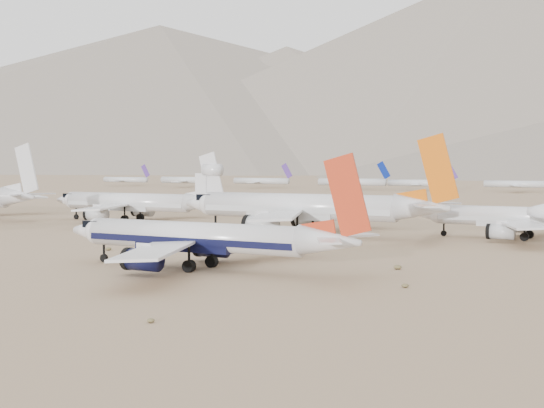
# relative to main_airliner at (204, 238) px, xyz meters

# --- Properties ---
(ground) EXTENTS (7000.00, 7000.00, 0.00)m
(ground) POSITION_rel_main_airliner_xyz_m (3.79, -2.72, -4.26)
(ground) COLOR #7F654A
(ground) RESTS_ON ground
(main_airliner) EXTENTS (43.92, 42.90, 15.50)m
(main_airliner) POSITION_rel_main_airliner_xyz_m (0.00, 0.00, 0.00)
(main_airliner) COLOR silver
(main_airliner) RESTS_ON ground
(row2_gold_tail) EXTENTS (41.46, 40.54, 14.76)m
(row2_gold_tail) POSITION_rel_main_airliner_xyz_m (31.02, 62.70, -0.13)
(row2_gold_tail) COLOR silver
(row2_gold_tail) RESTS_ON ground
(row2_orange_tail) EXTENTS (55.38, 54.17, 19.75)m
(row2_orange_tail) POSITION_rel_main_airliner_xyz_m (-8.93, 50.36, 1.28)
(row2_orange_tail) COLOR silver
(row2_orange_tail) RESTS_ON ground
(row2_white_trijet) EXTENTS (48.07, 46.98, 17.03)m
(row2_white_trijet) POSITION_rel_main_airliner_xyz_m (-61.44, 62.48, 0.67)
(row2_white_trijet) COLOR silver
(row2_white_trijet) RESTS_ON ground
(distant_storage_row) EXTENTS (526.44, 55.86, 15.02)m
(distant_storage_row) POSITION_rel_main_airliner_xyz_m (-10.14, 305.49, 0.12)
(distant_storage_row) COLOR silver
(distant_storage_row) RESTS_ON ground
(desert_scrub) EXTENTS (261.14, 121.67, 0.63)m
(desert_scrub) POSITION_rel_main_airliner_xyz_m (10.81, -31.46, -3.97)
(desert_scrub) COLOR brown
(desert_scrub) RESTS_ON ground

